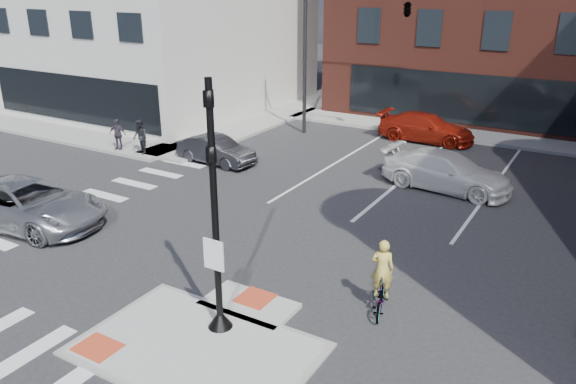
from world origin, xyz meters
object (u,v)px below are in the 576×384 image
Objects in this scene: pedestrian_a at (140,137)px; bg_car_dark at (216,150)px; bg_car_red at (426,128)px; pedestrian_b at (117,134)px; silver_suv at (27,204)px; cyclist at (381,288)px; white_pickup at (447,171)px.

bg_car_dark is at bearing 40.95° from pedestrian_a.
pedestrian_a is at bearing 108.80° from bg_car_dark.
bg_car_red is 3.28× the size of pedestrian_b.
cyclist is (12.50, 1.08, -0.11)m from silver_suv.
bg_car_red is at bearing -32.12° from silver_suv.
pedestrian_a is at bearing 132.27° from bg_car_red.
white_pickup is 1.04× the size of bg_car_red.
cyclist is (4.12, -16.57, -0.04)m from bg_car_red.
bg_car_dark is 2.33× the size of pedestrian_a.
silver_suv reaches higher than bg_car_red.
white_pickup is 3.42× the size of pedestrian_b.
bg_car_red is 15.76m from pedestrian_b.
bg_car_dark is 3.89m from pedestrian_a.
bg_car_dark is 1.92× the size of cyclist.
bg_car_red is at bearing 22.89° from pedestrian_b.
bg_car_red is 14.59m from pedestrian_a.
bg_car_red is (7.13, 8.73, 0.09)m from bg_car_dark.
pedestrian_a reaches higher than silver_suv.
bg_car_dark is 13.71m from cyclist.
cyclist is at bearing -37.72° from pedestrian_b.
pedestrian_a is at bearing -40.56° from cyclist.
white_pickup is (11.36, 10.92, -0.04)m from silver_suv.
bg_car_red is at bearing 67.81° from pedestrian_a.
silver_suv is at bearing 175.90° from bg_car_dark.
cyclist reaches higher than pedestrian_a.
pedestrian_b reaches higher than silver_suv.
pedestrian_a is (-15.00, 6.84, 0.30)m from cyclist.
bg_car_dark is at bearing -50.91° from cyclist.
cyclist reaches higher than bg_car_dark.
pedestrian_b is (-16.52, 6.84, 0.23)m from cyclist.
silver_suv reaches higher than bg_car_dark.
cyclist is 1.33× the size of pedestrian_b.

